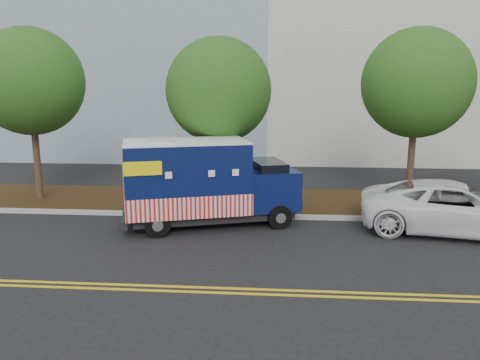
{
  "coord_description": "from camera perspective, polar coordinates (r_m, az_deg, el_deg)",
  "views": [
    {
      "loc": [
        2.56,
        -14.55,
        4.71
      ],
      "look_at": [
        1.36,
        0.6,
        1.54
      ],
      "focal_mm": 35.0,
      "sensor_mm": 36.0,
      "label": 1
    }
  ],
  "objects": [
    {
      "name": "tree_b",
      "position": [
        17.5,
        -2.62,
        10.84
      ],
      "size": [
        3.88,
        3.88,
        6.38
      ],
      "color": "#38281C",
      "rests_on": "ground"
    },
    {
      "name": "white_car",
      "position": [
        16.41,
        24.76,
        -3.07
      ],
      "size": [
        6.24,
        3.73,
        1.62
      ],
      "primitive_type": "imported",
      "rotation": [
        0.0,
        0.0,
        1.38
      ],
      "color": "white",
      "rests_on": "ground"
    },
    {
      "name": "tree_a",
      "position": [
        19.93,
        -24.22,
        10.86
      ],
      "size": [
        4.09,
        4.09,
        6.8
      ],
      "color": "#38281C",
      "rests_on": "ground"
    },
    {
      "name": "sign_post",
      "position": [
        17.27,
        -8.06,
        -0.07
      ],
      "size": [
        0.06,
        0.06,
        2.4
      ],
      "primitive_type": "cube",
      "color": "#473828",
      "rests_on": "ground"
    },
    {
      "name": "curb",
      "position": [
        16.81,
        -4.42,
        -4.27
      ],
      "size": [
        120.0,
        0.18,
        0.15
      ],
      "primitive_type": "cube",
      "color": "#9E9E99",
      "rests_on": "ground"
    },
    {
      "name": "centerline_far",
      "position": [
        11.21,
        -9.35,
        -13.19
      ],
      "size": [
        120.0,
        0.1,
        0.01
      ],
      "primitive_type": "cube",
      "color": "gold",
      "rests_on": "ground"
    },
    {
      "name": "centerline_near",
      "position": [
        11.43,
        -9.04,
        -12.67
      ],
      "size": [
        120.0,
        0.1,
        0.01
      ],
      "primitive_type": "cube",
      "color": "gold",
      "rests_on": "ground"
    },
    {
      "name": "ground",
      "position": [
        15.51,
        -5.21,
        -5.95
      ],
      "size": [
        120.0,
        120.0,
        0.0
      ],
      "primitive_type": "plane",
      "color": "black",
      "rests_on": "ground"
    },
    {
      "name": "tree_c",
      "position": [
        18.86,
        20.74,
        10.96
      ],
      "size": [
        4.06,
        4.06,
        6.73
      ],
      "color": "#38281C",
      "rests_on": "ground"
    },
    {
      "name": "mulch_strip",
      "position": [
        18.81,
        -3.43,
        -2.51
      ],
      "size": [
        120.0,
        4.0,
        0.15
      ],
      "primitive_type": "cube",
      "color": "black",
      "rests_on": "ground"
    },
    {
      "name": "food_truck",
      "position": [
        15.58,
        -4.64,
        -0.57
      ],
      "size": [
        6.16,
        3.7,
        3.07
      ],
      "rotation": [
        0.0,
        0.0,
        0.3
      ],
      "color": "black",
      "rests_on": "ground"
    }
  ]
}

